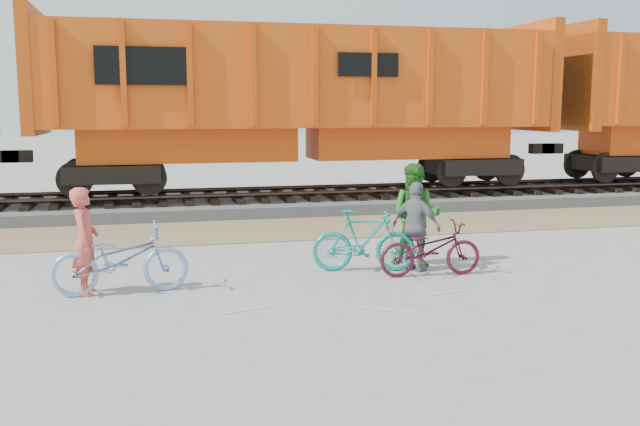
{
  "coord_description": "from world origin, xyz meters",
  "views": [
    {
      "loc": [
        -2.26,
        -10.27,
        2.76
      ],
      "look_at": [
        0.57,
        1.5,
        0.96
      ],
      "focal_mm": 40.0,
      "sensor_mm": 36.0,
      "label": 1
    }
  ],
  "objects_px": {
    "hopper_car_center": "(302,98)",
    "person_woman": "(416,227)",
    "bicycle_blue": "(121,259)",
    "person_man": "(416,215)",
    "bicycle_teal": "(364,241)",
    "bicycle_maroon": "(430,249)",
    "person_solo": "(85,241)"
  },
  "relations": [
    {
      "from": "person_woman",
      "to": "bicycle_teal",
      "type": "bearing_deg",
      "value": 38.73
    },
    {
      "from": "person_man",
      "to": "bicycle_maroon",
      "type": "bearing_deg",
      "value": -61.78
    },
    {
      "from": "hopper_car_center",
      "to": "person_woman",
      "type": "distance_m",
      "value": 8.4
    },
    {
      "from": "person_solo",
      "to": "person_woman",
      "type": "distance_m",
      "value": 5.34
    },
    {
      "from": "person_solo",
      "to": "bicycle_teal",
      "type": "bearing_deg",
      "value": -83.54
    },
    {
      "from": "bicycle_blue",
      "to": "bicycle_teal",
      "type": "distance_m",
      "value": 4.0
    },
    {
      "from": "hopper_car_center",
      "to": "bicycle_blue",
      "type": "relative_size",
      "value": 7.02
    },
    {
      "from": "hopper_car_center",
      "to": "person_solo",
      "type": "bearing_deg",
      "value": -121.25
    },
    {
      "from": "bicycle_blue",
      "to": "person_man",
      "type": "relative_size",
      "value": 1.11
    },
    {
      "from": "person_man",
      "to": "person_woman",
      "type": "height_order",
      "value": "person_man"
    },
    {
      "from": "person_man",
      "to": "person_woman",
      "type": "distance_m",
      "value": 0.42
    },
    {
      "from": "bicycle_maroon",
      "to": "person_solo",
      "type": "bearing_deg",
      "value": 91.18
    },
    {
      "from": "bicycle_blue",
      "to": "bicycle_maroon",
      "type": "bearing_deg",
      "value": -94.38
    },
    {
      "from": "bicycle_blue",
      "to": "bicycle_teal",
      "type": "height_order",
      "value": "bicycle_teal"
    },
    {
      "from": "person_man",
      "to": "bicycle_blue",
      "type": "bearing_deg",
      "value": -140.55
    },
    {
      "from": "hopper_car_center",
      "to": "person_man",
      "type": "xyz_separation_m",
      "value": [
        0.37,
        -7.73,
        -2.11
      ]
    },
    {
      "from": "hopper_car_center",
      "to": "bicycle_blue",
      "type": "distance_m",
      "value": 9.96
    },
    {
      "from": "bicycle_maroon",
      "to": "person_man",
      "type": "distance_m",
      "value": 0.89
    },
    {
      "from": "person_man",
      "to": "bicycle_teal",
      "type": "bearing_deg",
      "value": -137.93
    },
    {
      "from": "person_man",
      "to": "hopper_car_center",
      "type": "bearing_deg",
      "value": 123.53
    },
    {
      "from": "bicycle_maroon",
      "to": "bicycle_blue",
      "type": "bearing_deg",
      "value": 92.23
    },
    {
      "from": "bicycle_blue",
      "to": "person_solo",
      "type": "height_order",
      "value": "person_solo"
    },
    {
      "from": "bicycle_maroon",
      "to": "person_solo",
      "type": "distance_m",
      "value": 5.44
    },
    {
      "from": "person_solo",
      "to": "person_man",
      "type": "bearing_deg",
      "value": -82.53
    },
    {
      "from": "bicycle_teal",
      "to": "person_solo",
      "type": "distance_m",
      "value": 4.49
    },
    {
      "from": "bicycle_blue",
      "to": "person_man",
      "type": "bearing_deg",
      "value": -85.55
    },
    {
      "from": "bicycle_teal",
      "to": "person_woman",
      "type": "relative_size",
      "value": 1.15
    },
    {
      "from": "bicycle_teal",
      "to": "hopper_car_center",
      "type": "bearing_deg",
      "value": 8.91
    },
    {
      "from": "hopper_car_center",
      "to": "person_solo",
      "type": "height_order",
      "value": "hopper_car_center"
    },
    {
      "from": "bicycle_teal",
      "to": "person_man",
      "type": "xyz_separation_m",
      "value": [
        1.0,
        0.2,
        0.37
      ]
    },
    {
      "from": "bicycle_teal",
      "to": "bicycle_maroon",
      "type": "xyz_separation_m",
      "value": [
        0.97,
        -0.57,
        -0.08
      ]
    },
    {
      "from": "bicycle_teal",
      "to": "person_woman",
      "type": "distance_m",
      "value": 0.91
    }
  ]
}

